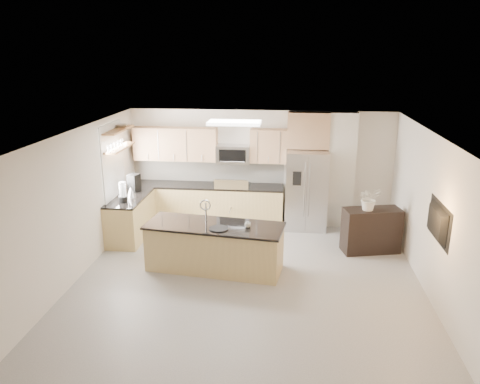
# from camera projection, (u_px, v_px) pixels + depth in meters

# --- Properties ---
(floor) EXTENTS (6.50, 6.50, 0.00)m
(floor) POSITION_uv_depth(u_px,v_px,m) (247.00, 285.00, 8.09)
(floor) COLOR #A8A4A0
(floor) RESTS_ON ground
(ceiling) EXTENTS (6.00, 6.50, 0.02)m
(ceiling) POSITION_uv_depth(u_px,v_px,m) (247.00, 136.00, 7.33)
(ceiling) COLOR silver
(ceiling) RESTS_ON wall_back
(wall_back) EXTENTS (6.00, 0.02, 2.60)m
(wall_back) POSITION_uv_depth(u_px,v_px,m) (260.00, 167.00, 10.80)
(wall_back) COLOR beige
(wall_back) RESTS_ON floor
(wall_front) EXTENTS (6.00, 0.02, 2.60)m
(wall_front) POSITION_uv_depth(u_px,v_px,m) (216.00, 324.00, 4.62)
(wall_front) COLOR beige
(wall_front) RESTS_ON floor
(wall_left) EXTENTS (0.02, 6.50, 2.60)m
(wall_left) POSITION_uv_depth(u_px,v_px,m) (73.00, 208.00, 8.02)
(wall_left) COLOR beige
(wall_left) RESTS_ON floor
(wall_right) EXTENTS (0.02, 6.50, 2.60)m
(wall_right) POSITION_uv_depth(u_px,v_px,m) (436.00, 221.00, 7.40)
(wall_right) COLOR beige
(wall_right) RESTS_ON floor
(back_counter) EXTENTS (3.55, 0.66, 1.44)m
(back_counter) POSITION_uv_depth(u_px,v_px,m) (206.00, 203.00, 10.86)
(back_counter) COLOR #D7BA76
(back_counter) RESTS_ON floor
(left_counter) EXTENTS (0.66, 1.50, 0.92)m
(left_counter) POSITION_uv_depth(u_px,v_px,m) (131.00, 217.00, 9.99)
(left_counter) COLOR #D7BA76
(left_counter) RESTS_ON floor
(range) EXTENTS (0.76, 0.64, 1.14)m
(range) POSITION_uv_depth(u_px,v_px,m) (233.00, 204.00, 10.79)
(range) COLOR black
(range) RESTS_ON floor
(upper_cabinets) EXTENTS (3.50, 0.33, 0.75)m
(upper_cabinets) POSITION_uv_depth(u_px,v_px,m) (203.00, 145.00, 10.62)
(upper_cabinets) COLOR tan
(upper_cabinets) RESTS_ON wall_back
(microwave) EXTENTS (0.76, 0.40, 0.40)m
(microwave) POSITION_uv_depth(u_px,v_px,m) (233.00, 154.00, 10.57)
(microwave) COLOR #B4B4B7
(microwave) RESTS_ON upper_cabinets
(refrigerator) EXTENTS (0.92, 0.78, 1.78)m
(refrigerator) POSITION_uv_depth(u_px,v_px,m) (306.00, 190.00, 10.45)
(refrigerator) COLOR #B4B4B7
(refrigerator) RESTS_ON floor
(partition_column) EXTENTS (0.60, 0.30, 2.60)m
(partition_column) POSITION_uv_depth(u_px,v_px,m) (341.00, 170.00, 10.47)
(partition_column) COLOR silver
(partition_column) RESTS_ON floor
(window) EXTENTS (0.04, 1.15, 1.65)m
(window) POSITION_uv_depth(u_px,v_px,m) (113.00, 163.00, 9.67)
(window) COLOR white
(window) RESTS_ON wall_left
(shelf_lower) EXTENTS (0.30, 1.20, 0.04)m
(shelf_lower) POSITION_uv_depth(u_px,v_px,m) (119.00, 148.00, 9.67)
(shelf_lower) COLOR olive
(shelf_lower) RESTS_ON wall_left
(shelf_upper) EXTENTS (0.30, 1.20, 0.04)m
(shelf_upper) POSITION_uv_depth(u_px,v_px,m) (118.00, 130.00, 9.56)
(shelf_upper) COLOR olive
(shelf_upper) RESTS_ON wall_left
(ceiling_fixture) EXTENTS (1.00, 0.50, 0.06)m
(ceiling_fixture) POSITION_uv_depth(u_px,v_px,m) (234.00, 123.00, 8.90)
(ceiling_fixture) COLOR white
(ceiling_fixture) RESTS_ON ceiling
(island) EXTENTS (2.59, 1.21, 1.29)m
(island) POSITION_uv_depth(u_px,v_px,m) (215.00, 247.00, 8.57)
(island) COLOR #D7BA76
(island) RESTS_ON floor
(credenza) EXTENTS (1.19, 0.71, 0.89)m
(credenza) POSITION_uv_depth(u_px,v_px,m) (371.00, 230.00, 9.31)
(credenza) COLOR black
(credenza) RESTS_ON floor
(cup) EXTENTS (0.12, 0.12, 0.09)m
(cup) POSITION_uv_depth(u_px,v_px,m) (248.00, 225.00, 8.32)
(cup) COLOR silver
(cup) RESTS_ON island
(platter) EXTENTS (0.39, 0.39, 0.02)m
(platter) POSITION_uv_depth(u_px,v_px,m) (219.00, 229.00, 8.24)
(platter) COLOR black
(platter) RESTS_ON island
(blender) EXTENTS (0.18, 0.18, 0.42)m
(blender) POSITION_uv_depth(u_px,v_px,m) (123.00, 193.00, 9.47)
(blender) COLOR black
(blender) RESTS_ON left_counter
(kettle) EXTENTS (0.20, 0.20, 0.26)m
(kettle) POSITION_uv_depth(u_px,v_px,m) (131.00, 192.00, 9.81)
(kettle) COLOR #B4B4B7
(kettle) RESTS_ON left_counter
(coffee_maker) EXTENTS (0.26, 0.29, 0.38)m
(coffee_maker) POSITION_uv_depth(u_px,v_px,m) (134.00, 183.00, 10.20)
(coffee_maker) COLOR black
(coffee_maker) RESTS_ON left_counter
(bowl) EXTENTS (0.44, 0.44, 0.08)m
(bowl) POSITION_uv_depth(u_px,v_px,m) (121.00, 125.00, 9.74)
(bowl) COLOR #B4B4B7
(bowl) RESTS_ON shelf_upper
(flower_vase) EXTENTS (0.75, 0.69, 0.71)m
(flower_vase) POSITION_uv_depth(u_px,v_px,m) (370.00, 193.00, 9.03)
(flower_vase) COLOR silver
(flower_vase) RESTS_ON credenza
(television) EXTENTS (0.14, 1.08, 0.62)m
(television) POSITION_uv_depth(u_px,v_px,m) (434.00, 222.00, 7.20)
(television) COLOR black
(television) RESTS_ON wall_right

